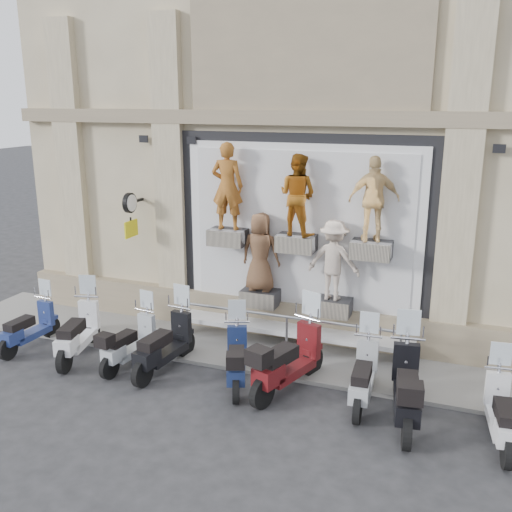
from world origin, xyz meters
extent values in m
plane|color=#29292B|center=(0.00, 0.00, 0.00)|extent=(90.00, 90.00, 0.00)
cube|color=gray|center=(0.00, 2.10, 0.04)|extent=(16.00, 2.20, 0.08)
cube|color=black|center=(0.00, 2.96, 2.40)|extent=(5.60, 0.10, 4.30)
cube|color=white|center=(0.00, 2.90, 2.40)|extent=(5.10, 0.06, 3.90)
cube|color=white|center=(0.00, 2.86, 2.40)|extent=(4.70, 0.04, 3.60)
cube|color=white|center=(0.00, 2.55, 0.42)|extent=(5.10, 0.75, 0.10)
cube|color=#28282B|center=(-1.55, 2.59, 2.33)|extent=(0.80, 0.50, 0.35)
imported|color=#B76A25|center=(-1.55, 2.59, 3.43)|extent=(0.73, 0.53, 1.86)
cube|color=#28282B|center=(0.00, 2.59, 2.33)|extent=(0.80, 0.50, 0.35)
imported|color=#894D10|center=(0.00, 2.59, 3.33)|extent=(0.95, 0.83, 1.67)
cube|color=#28282B|center=(1.55, 2.59, 2.33)|extent=(0.80, 0.50, 0.35)
imported|color=#ECC581|center=(1.55, 2.59, 3.34)|extent=(1.06, 0.70, 1.68)
cube|color=#28282B|center=(-0.80, 2.59, 1.02)|extent=(0.80, 0.50, 0.35)
imported|color=brown|center=(-0.80, 2.59, 2.06)|extent=(0.85, 0.57, 1.71)
cube|color=#28282B|center=(0.80, 2.59, 1.02)|extent=(0.80, 0.50, 0.35)
imported|color=beige|center=(0.80, 2.59, 2.04)|extent=(1.11, 0.67, 1.68)
cube|color=black|center=(-3.90, 2.72, 2.95)|extent=(0.06, 0.56, 0.06)
cylinder|color=black|center=(-3.90, 2.45, 2.95)|extent=(0.10, 0.46, 0.46)
cube|color=yellow|center=(-3.90, 2.45, 2.35)|extent=(0.04, 0.50, 0.38)
camera|label=1|loc=(3.24, -8.46, 5.22)|focal=40.00mm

